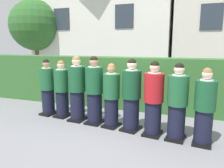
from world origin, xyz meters
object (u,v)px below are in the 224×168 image
object	(u,v)px
student_front_row_4	(111,97)
student_front_row_7	(177,104)
student_front_row_3	(94,92)
student_front_row_5	(131,97)
student_front_row_2	(77,90)
student_front_row_0	(48,89)
student_front_row_8	(204,109)
student_in_red_blazer	(153,101)
student_front_row_1	(62,90)

from	to	relation	value
student_front_row_4	student_front_row_7	bearing A→B (deg)	-8.12
student_front_row_3	student_front_row_7	bearing A→B (deg)	-8.54
student_front_row_5	student_front_row_2	bearing A→B (deg)	173.12
student_front_row_0	student_front_row_8	size ratio (longest dim) A/B	1.02
student_in_red_blazer	student_front_row_8	world-z (taller)	student_in_red_blazer
student_front_row_1	student_front_row_2	bearing A→B (deg)	-12.03
student_front_row_8	student_front_row_1	bearing A→B (deg)	171.49
student_front_row_5	student_front_row_7	xyz separation A→B (m)	(1.01, -0.17, -0.03)
student_front_row_5	student_front_row_4	bearing A→B (deg)	174.55
student_in_red_blazer	student_front_row_0	bearing A→B (deg)	171.87
student_front_row_1	student_front_row_8	distance (m)	3.60
student_in_red_blazer	student_front_row_7	xyz separation A→B (m)	(0.50, -0.06, -0.01)
student_front_row_5	student_front_row_7	world-z (taller)	student_front_row_5
student_front_row_5	student_front_row_8	size ratio (longest dim) A/B	1.08
student_front_row_0	student_front_row_8	distance (m)	4.09
student_front_row_0	student_front_row_2	bearing A→B (deg)	-8.25
student_front_row_0	student_front_row_5	size ratio (longest dim) A/B	0.95
student_front_row_5	student_front_row_8	distance (m)	1.55
student_front_row_2	student_front_row_3	size ratio (longest dim) A/B	1.00
student_front_row_1	student_front_row_4	size ratio (longest dim) A/B	1.01
student_front_row_1	student_front_row_5	distance (m)	2.05
student_front_row_3	student_front_row_5	xyz separation A→B (m)	(0.98, -0.13, -0.02)
student_front_row_2	student_front_row_5	size ratio (longest dim) A/B	1.02
student_front_row_4	student_front_row_7	size ratio (longest dim) A/B	0.96
student_in_red_blazer	student_front_row_5	bearing A→B (deg)	168.50
student_front_row_2	student_front_row_7	size ratio (longest dim) A/B	1.05
student_front_row_0	student_front_row_1	size ratio (longest dim) A/B	1.01
student_front_row_3	student_front_row_7	world-z (taller)	student_front_row_3
student_front_row_1	student_front_row_7	size ratio (longest dim) A/B	0.97
student_front_row_3	student_front_row_4	world-z (taller)	student_front_row_3
student_in_red_blazer	student_front_row_7	size ratio (longest dim) A/B	1.01
student_front_row_0	student_in_red_blazer	distance (m)	3.06
student_front_row_2	student_front_row_4	xyz separation A→B (m)	(0.99, -0.13, -0.08)
student_front_row_3	student_front_row_8	xyz separation A→B (m)	(2.51, -0.37, -0.08)
student_front_row_5	student_front_row_0	bearing A→B (deg)	172.57
student_front_row_0	student_front_row_2	size ratio (longest dim) A/B	0.93
student_front_row_5	student_front_row_7	size ratio (longest dim) A/B	1.03
student_front_row_4	student_in_red_blazer	size ratio (longest dim) A/B	0.94
student_front_row_4	student_in_red_blazer	distance (m)	1.03
student_front_row_5	student_front_row_7	distance (m)	1.03
student_front_row_0	student_front_row_5	xyz separation A→B (m)	(2.52, -0.33, 0.04)
student_front_row_2	student_in_red_blazer	world-z (taller)	student_front_row_2
student_front_row_8	student_front_row_5	bearing A→B (deg)	171.14
student_front_row_4	student_front_row_8	bearing A→B (deg)	-8.02
student_in_red_blazer	student_front_row_1	bearing A→B (deg)	171.09
student_front_row_2	student_front_row_4	distance (m)	1.00
student_front_row_1	student_front_row_2	world-z (taller)	student_front_row_2
student_front_row_2	student_front_row_4	bearing A→B (deg)	-7.60
student_front_row_0	student_front_row_1	xyz separation A→B (m)	(0.49, -0.03, -0.01)
student_front_row_2	student_front_row_5	world-z (taller)	student_front_row_2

